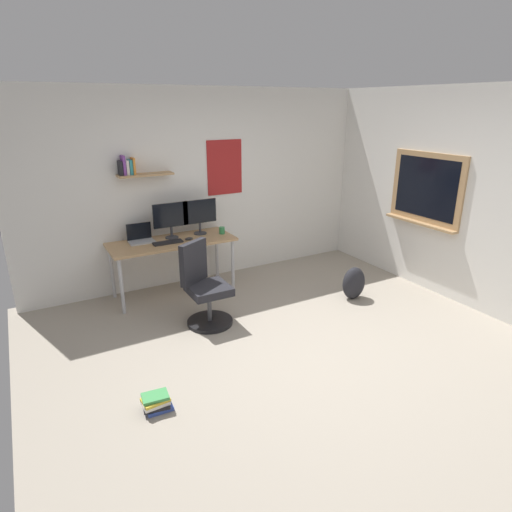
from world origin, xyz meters
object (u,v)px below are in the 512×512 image
laptop (141,237)px  book_stack_on_floor (156,403)px  office_chair (204,290)px  keyboard (168,242)px  monitor_primary (171,218)px  monitor_secondary (200,214)px  backpack (354,283)px  desk (172,246)px  computer_mouse (189,239)px  coffee_mug (222,230)px

laptop → book_stack_on_floor: size_ratio=1.26×
office_chair → keyboard: office_chair is taller
monitor_primary → monitor_secondary: same height
book_stack_on_floor → monitor_primary: bearing=67.2°
monitor_primary → backpack: monitor_primary is taller
office_chair → laptop: (-0.39, 1.10, 0.38)m
desk → monitor_secondary: monitor_secondary is taller
laptop → monitor_primary: bearing=-7.0°
computer_mouse → backpack: computer_mouse is taller
desk → backpack: bearing=-33.3°
backpack → desk: bearing=146.7°
book_stack_on_floor → laptop: bearing=76.5°
desk → keyboard: (-0.08, -0.08, 0.08)m
keyboard → book_stack_on_floor: keyboard is taller
desk → keyboard: size_ratio=4.27×
monitor_secondary → book_stack_on_floor: size_ratio=1.88×
book_stack_on_floor → coffee_mug: bearing=53.0°
monitor_primary → coffee_mug: 0.70m
desk → computer_mouse: bearing=-21.7°
desk → computer_mouse: size_ratio=15.20×
desk → book_stack_on_floor: desk is taller
monitor_primary → laptop: bearing=173.0°
monitor_primary → book_stack_on_floor: monitor_primary is taller
monitor_primary → backpack: size_ratio=1.09×
monitor_secondary → computer_mouse: bearing=-141.9°
computer_mouse → monitor_primary: bearing=131.4°
keyboard → desk: bearing=45.3°
monitor_secondary → keyboard: monitor_secondary is taller
backpack → book_stack_on_floor: size_ratio=1.72×
coffee_mug → desk: bearing=177.5°
monitor_secondary → computer_mouse: monitor_secondary is taller
computer_mouse → coffee_mug: bearing=5.8°
desk → monitor_secondary: size_ratio=3.41×
desk → laptop: (-0.36, 0.15, 0.12)m
office_chair → computer_mouse: size_ratio=9.13×
laptop → backpack: size_ratio=0.73×
laptop → desk: bearing=-23.1°
keyboard → monitor_secondary: bearing=19.6°
laptop → keyboard: (0.28, -0.23, -0.04)m
monitor_secondary → keyboard: 0.60m
monitor_primary → coffee_mug: bearing=-11.5°
computer_mouse → coffee_mug: 0.49m
laptop → computer_mouse: 0.60m
monitor_secondary → keyboard: bearing=-160.4°
monitor_secondary → backpack: 2.20m
laptop → monitor_secondary: 0.82m
monitor_secondary → coffee_mug: 0.36m
monitor_primary → monitor_secondary: 0.40m
backpack → office_chair: bearing=170.1°
desk → monitor_secondary: 0.56m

